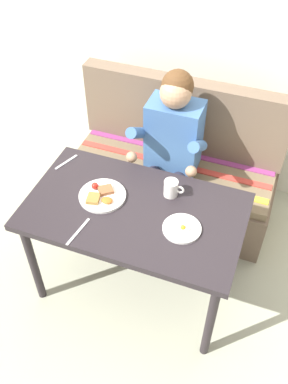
# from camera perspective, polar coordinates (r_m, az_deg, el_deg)

# --- Properties ---
(ground_plane) EXTENTS (8.00, 8.00, 0.00)m
(ground_plane) POSITION_cam_1_polar(r_m,az_deg,el_deg) (2.92, -1.05, -12.01)
(ground_plane) COLOR #ABAD95
(back_wall) EXTENTS (4.40, 0.10, 2.60)m
(back_wall) POSITION_cam_1_polar(r_m,az_deg,el_deg) (3.04, 7.99, 22.31)
(back_wall) COLOR silver
(back_wall) RESTS_ON ground
(table) EXTENTS (1.20, 0.70, 0.73)m
(table) POSITION_cam_1_polar(r_m,az_deg,el_deg) (2.41, -1.25, -3.58)
(table) COLOR #272126
(table) RESTS_ON ground
(couch) EXTENTS (1.44, 0.56, 1.00)m
(couch) POSITION_cam_1_polar(r_m,az_deg,el_deg) (3.14, 3.91, 2.40)
(couch) COLOR brown
(couch) RESTS_ON ground
(person) EXTENTS (0.45, 0.61, 1.21)m
(person) POSITION_cam_1_polar(r_m,az_deg,el_deg) (2.74, 3.53, 6.32)
(person) COLOR #4068A2
(person) RESTS_ON ground
(plate_breakfast) EXTENTS (0.26, 0.26, 0.05)m
(plate_breakfast) POSITION_cam_1_polar(r_m,az_deg,el_deg) (2.41, -5.60, -0.43)
(plate_breakfast) COLOR white
(plate_breakfast) RESTS_ON table
(plate_eggs) EXTENTS (0.20, 0.20, 0.04)m
(plate_eggs) POSITION_cam_1_polar(r_m,az_deg,el_deg) (2.25, 5.03, -4.81)
(plate_eggs) COLOR white
(plate_eggs) RESTS_ON table
(coffee_mug) EXTENTS (0.12, 0.08, 0.10)m
(coffee_mug) POSITION_cam_1_polar(r_m,az_deg,el_deg) (2.39, 3.63, 0.54)
(coffee_mug) COLOR white
(coffee_mug) RESTS_ON table
(fork) EXTENTS (0.07, 0.16, 0.00)m
(fork) POSITION_cam_1_polar(r_m,az_deg,el_deg) (2.66, -10.24, 3.92)
(fork) COLOR silver
(fork) RESTS_ON table
(knife) EXTENTS (0.04, 0.20, 0.00)m
(knife) POSITION_cam_1_polar(r_m,az_deg,el_deg) (2.26, -8.71, -5.20)
(knife) COLOR silver
(knife) RESTS_ON table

